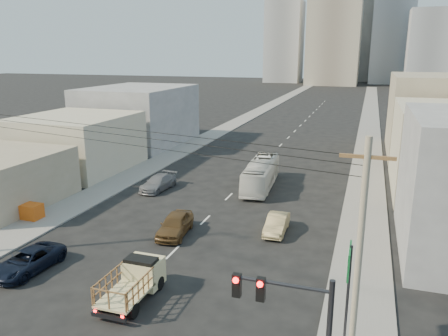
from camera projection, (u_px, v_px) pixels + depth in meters
The scene contains 23 objects.
ground at pixel (103, 322), 21.12m from camera, with size 420.00×420.00×0.00m, color black.
sidewalk_left at pixel (249, 116), 88.90m from camera, with size 3.50×180.00×0.12m, color gray.
sidewalk_right at pixel (370, 122), 81.73m from camera, with size 3.50×180.00×0.12m, color gray.
lane_dashes at pixel (292, 134), 69.74m from camera, with size 0.15×104.00×0.01m.
flatbed_pickup at pixel (134, 279), 22.90m from camera, with size 1.95×4.41×1.90m.
navy_pickup at pixel (28, 261), 25.92m from camera, with size 2.15×4.65×1.29m, color black.
city_bus at pixel (261, 174), 41.94m from camera, with size 2.24×9.57×2.66m, color silver.
sedan_brown at pixel (175, 224), 31.08m from camera, with size 1.81×4.50×1.53m, color brown.
sedan_tan at pixel (277, 224), 31.48m from camera, with size 1.37×3.93×1.29m, color tan.
sedan_grey at pixel (158, 183), 41.36m from camera, with size 1.89×4.66×1.35m, color slate.
traffic_signal at pixel (296, 330), 13.88m from camera, with size 3.23×0.35×6.00m.
green_sign at pixel (349, 273), 18.13m from camera, with size 0.18×1.60×5.00m.
utility_pole at pixel (358, 270), 15.37m from camera, with size 1.80×0.24×10.00m.
overhead_wires at pixel (107, 134), 20.20m from camera, with size 23.01×5.02×0.72m.
crate_stack at pixel (30, 211), 33.92m from camera, with size 1.80×1.20×1.14m.
bldg_right_far at pixel (441, 116), 54.10m from camera, with size 12.00×16.00×10.00m, color gray.
bldg_left_mid at pixel (76, 143), 48.16m from camera, with size 11.00×12.00×6.00m, color #B7AF93.
bldg_left_far at pixel (139, 115), 61.82m from camera, with size 12.00×16.00×8.00m, color gray.
high_rise_tower at pixel (336, 7), 170.61m from camera, with size 20.00×20.00×60.00m, color gray.
midrise_ne at pixel (392, 34), 180.22m from camera, with size 16.00×16.00×40.00m, color gray.
midrise_nw at pixel (284, 42), 189.82m from camera, with size 15.00×15.00×34.00m, color gray.
midrise_back at pixel (363, 31), 197.12m from camera, with size 18.00×18.00×44.00m, color gray.
midrise_east at pixel (428, 49), 159.75m from camera, with size 14.00×14.00×28.00m, color gray.
Camera 1 is at (11.42, -15.71, 12.62)m, focal length 35.00 mm.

